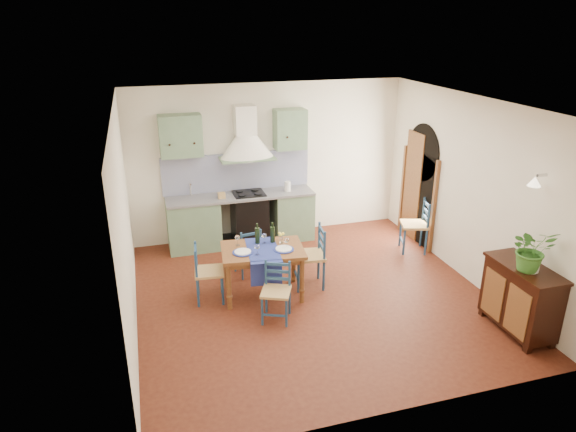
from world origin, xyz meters
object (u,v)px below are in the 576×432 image
at_px(chair_near, 276,291).
at_px(potted_plant, 532,249).
at_px(sideboard, 520,296).
at_px(dining_table, 263,254).

xyz_separation_m(chair_near, potted_plant, (2.88, -1.25, 0.80)).
xyz_separation_m(chair_near, sideboard, (2.92, -1.16, 0.09)).
height_order(sideboard, potted_plant, potted_plant).
relative_size(sideboard, potted_plant, 1.88).
bearing_deg(sideboard, dining_table, 147.94).
relative_size(dining_table, sideboard, 1.19).
height_order(chair_near, sideboard, sideboard).
bearing_deg(sideboard, chair_near, 158.29).
height_order(dining_table, chair_near, dining_table).
relative_size(dining_table, chair_near, 1.55).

